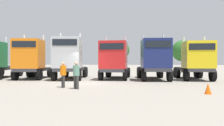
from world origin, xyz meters
The scene contains 12 objects.
ground centered at (0.00, 0.00, 0.00)m, with size 200.00×200.00×0.00m, color gray.
semi_truck_orange centered at (-5.95, 2.80, 1.95)m, with size 3.25×6.00×4.38m.
semi_truck_silver centered at (-2.19, 2.83, 1.99)m, with size 3.32×6.72×4.49m.
semi_truck_red centered at (2.04, 3.58, 1.85)m, with size 2.70×6.33×4.15m.
semi_truck_navy centered at (5.75, 3.18, 1.94)m, with size 2.98×6.52×4.27m.
semi_truck_yellow centered at (9.54, 3.72, 1.81)m, with size 2.59×5.94×4.08m.
visitor_in_hivis centered at (-0.66, -2.95, 0.96)m, with size 0.55×0.55×1.67m.
visitor_with_camera centered at (0.39, -3.52, 0.98)m, with size 0.56×0.56×1.69m.
traffic_cone_near centered at (7.82, -4.69, 0.29)m, with size 0.36×0.36×0.57m, color #F2590C.
oak_far_left centered at (-9.06, 23.00, 3.74)m, with size 4.27×4.27×5.88m.
oak_far_centre centered at (1.06, 23.16, 3.94)m, with size 3.60×3.60×5.76m.
oak_far_right centered at (11.57, 18.43, 3.48)m, with size 3.42×3.42×5.20m.
Camera 1 is at (4.08, -15.86, 1.68)m, focal length 32.82 mm.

